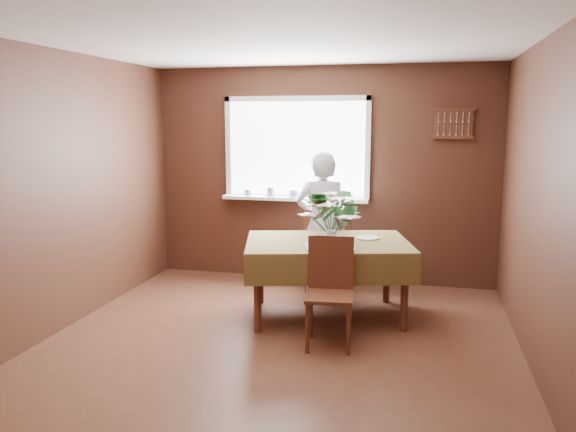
% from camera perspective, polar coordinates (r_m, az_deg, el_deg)
% --- Properties ---
extents(floor, '(4.50, 4.50, 0.00)m').
position_cam_1_polar(floor, '(4.73, -1.59, -13.75)').
color(floor, '#482518').
rests_on(floor, ground).
extents(ceiling, '(4.50, 4.50, 0.00)m').
position_cam_1_polar(ceiling, '(4.39, -1.75, 17.78)').
color(ceiling, white).
rests_on(ceiling, wall_back).
extents(wall_back, '(4.00, 0.00, 4.00)m').
position_cam_1_polar(wall_back, '(6.57, 3.45, 4.15)').
color(wall_back, '#593020').
rests_on(wall_back, floor).
extents(wall_front, '(4.00, 0.00, 4.00)m').
position_cam_1_polar(wall_front, '(2.34, -16.26, -6.42)').
color(wall_front, '#593020').
rests_on(wall_front, floor).
extents(wall_left, '(0.00, 4.50, 4.50)m').
position_cam_1_polar(wall_left, '(5.27, -23.17, 2.01)').
color(wall_left, '#593020').
rests_on(wall_left, floor).
extents(wall_right, '(0.00, 4.50, 4.50)m').
position_cam_1_polar(wall_right, '(4.33, 24.83, 0.38)').
color(wall_right, '#593020').
rests_on(wall_right, floor).
extents(window_assembly, '(1.72, 0.20, 1.22)m').
position_cam_1_polar(window_assembly, '(6.57, 0.85, 5.07)').
color(window_assembly, white).
rests_on(window_assembly, wall_back).
extents(spoon_rack, '(0.44, 0.05, 0.33)m').
position_cam_1_polar(spoon_rack, '(6.42, 16.47, 9.01)').
color(spoon_rack, '#542B1B').
rests_on(spoon_rack, wall_back).
extents(dining_table, '(1.76, 1.40, 0.76)m').
position_cam_1_polar(dining_table, '(5.38, 4.04, -3.48)').
color(dining_table, '#542B1B').
rests_on(dining_table, floor).
extents(chair_far, '(0.49, 0.49, 0.93)m').
position_cam_1_polar(chair_far, '(6.23, 3.47, -3.05)').
color(chair_far, '#542B1B').
rests_on(chair_far, floor).
extents(chair_near, '(0.43, 0.43, 0.92)m').
position_cam_1_polar(chair_near, '(4.79, 4.28, -7.09)').
color(chair_near, '#542B1B').
rests_on(chair_near, floor).
extents(seated_woman, '(0.60, 0.41, 1.56)m').
position_cam_1_polar(seated_woman, '(6.05, 3.46, -0.81)').
color(seated_woman, white).
rests_on(seated_woman, floor).
extents(flower_bouquet, '(0.55, 0.55, 0.47)m').
position_cam_1_polar(flower_bouquet, '(5.13, 4.42, 0.39)').
color(flower_bouquet, white).
rests_on(flower_bouquet, dining_table).
extents(side_plate, '(0.25, 0.25, 0.01)m').
position_cam_1_polar(side_plate, '(5.51, 8.09, -2.21)').
color(side_plate, white).
rests_on(side_plate, dining_table).
extents(table_knife, '(0.17, 0.21, 0.00)m').
position_cam_1_polar(table_knife, '(5.13, 5.65, -3.03)').
color(table_knife, silver).
rests_on(table_knife, dining_table).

